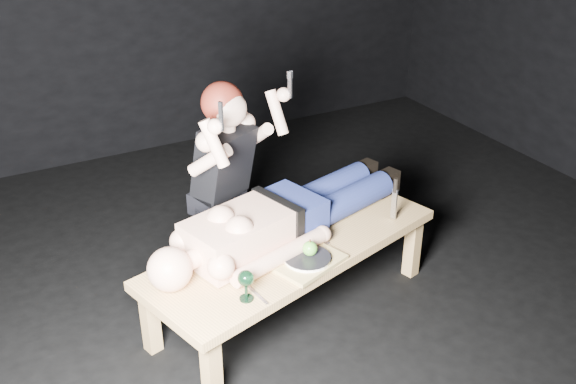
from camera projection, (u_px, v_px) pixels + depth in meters
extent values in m
plane|color=black|center=(329.00, 282.00, 4.12)|extent=(5.00, 5.00, 0.00)
cube|color=tan|center=(292.00, 277.00, 3.78)|extent=(1.86, 1.09, 0.45)
cube|color=tan|center=(307.00, 262.00, 3.50)|extent=(0.43, 0.37, 0.02)
cylinder|color=white|center=(307.00, 258.00, 3.49)|extent=(0.31, 0.31, 0.02)
sphere|color=green|center=(310.00, 248.00, 3.48)|extent=(0.08, 0.08, 0.08)
cube|color=#B2B2B7|center=(257.00, 295.00, 3.26)|extent=(0.04, 0.19, 0.01)
cube|color=#B2B2B7|center=(323.00, 250.00, 3.62)|extent=(0.05, 0.19, 0.01)
cube|color=#B2B2B7|center=(313.00, 244.00, 3.67)|extent=(0.18, 0.09, 0.01)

